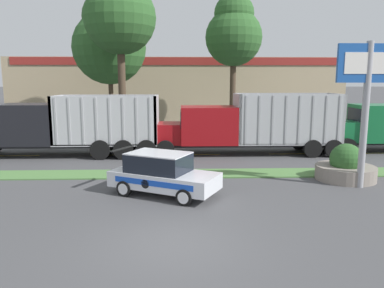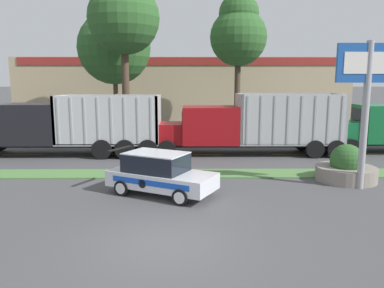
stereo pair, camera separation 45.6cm
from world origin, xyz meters
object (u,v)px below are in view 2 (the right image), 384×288
Objects in this scene: store_sign_post at (367,86)px; stone_planter at (346,168)px; dump_truck_lead at (231,128)px; dump_truck_far_right at (50,128)px; rally_car at (160,173)px.

stone_planter is at bearing 92.98° from store_sign_post.
dump_truck_lead is 0.99× the size of dump_truck_far_right.
stone_planter is at bearing -54.33° from dump_truck_lead.
stone_planter is (8.13, 1.95, -0.27)m from rally_car.
rally_car is at bearing -114.43° from dump_truck_lead.
store_sign_post is at bearing -87.02° from stone_planter.
store_sign_post is (8.20, 0.70, 3.37)m from rally_car.
store_sign_post is 3.85m from stone_planter.
dump_truck_far_right is 10.68m from rally_car.
dump_truck_lead is at bearing 121.21° from store_sign_post.
store_sign_post is at bearing -58.79° from dump_truck_lead.
dump_truck_lead reaches higher than stone_planter.
rally_car is (-3.69, -8.13, -0.78)m from dump_truck_lead.
stone_planter is (-0.07, 1.25, -3.64)m from store_sign_post.
dump_truck_far_right is at bearing 158.46° from stone_planter.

